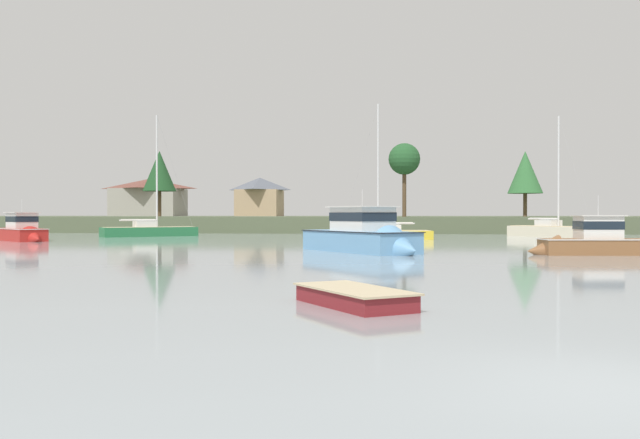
{
  "coord_description": "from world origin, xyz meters",
  "views": [
    {
      "loc": [
        -2.74,
        -9.1,
        2.22
      ],
      "look_at": [
        -7.5,
        35.94,
        1.87
      ],
      "focal_mm": 38.36,
      "sensor_mm": 36.0,
      "label": 1
    }
  ],
  "objects_px": {
    "sailboat_yellow": "(386,236)",
    "cruiser_red": "(23,234)",
    "sailboat_green": "(149,234)",
    "cruiser_skyblue": "(368,241)",
    "cruiser_wood": "(588,246)",
    "sailboat_cream": "(552,234)",
    "dinghy_maroon": "(354,300)"
  },
  "relations": [
    {
      "from": "sailboat_yellow",
      "to": "cruiser_red",
      "type": "distance_m",
      "value": 30.71
    },
    {
      "from": "sailboat_green",
      "to": "cruiser_red",
      "type": "relative_size",
      "value": 1.77
    },
    {
      "from": "sailboat_green",
      "to": "cruiser_skyblue",
      "type": "distance_m",
      "value": 34.87
    },
    {
      "from": "sailboat_green",
      "to": "cruiser_wood",
      "type": "bearing_deg",
      "value": -38.18
    },
    {
      "from": "cruiser_wood",
      "to": "sailboat_cream",
      "type": "bearing_deg",
      "value": 80.76
    },
    {
      "from": "dinghy_maroon",
      "to": "sailboat_cream",
      "type": "bearing_deg",
      "value": 72.5
    },
    {
      "from": "sailboat_yellow",
      "to": "cruiser_skyblue",
      "type": "bearing_deg",
      "value": -92.27
    },
    {
      "from": "sailboat_yellow",
      "to": "sailboat_green",
      "type": "height_order",
      "value": "sailboat_green"
    },
    {
      "from": "dinghy_maroon",
      "to": "cruiser_wood",
      "type": "bearing_deg",
      "value": 62.54
    },
    {
      "from": "sailboat_yellow",
      "to": "cruiser_wood",
      "type": "relative_size",
      "value": 1.73
    },
    {
      "from": "cruiser_skyblue",
      "to": "sailboat_yellow",
      "type": "bearing_deg",
      "value": 87.73
    },
    {
      "from": "sailboat_green",
      "to": "dinghy_maroon",
      "type": "bearing_deg",
      "value": -64.93
    },
    {
      "from": "sailboat_cream",
      "to": "cruiser_red",
      "type": "height_order",
      "value": "sailboat_cream"
    },
    {
      "from": "cruiser_red",
      "to": "cruiser_skyblue",
      "type": "bearing_deg",
      "value": -25.74
    },
    {
      "from": "cruiser_wood",
      "to": "cruiser_skyblue",
      "type": "distance_m",
      "value": 12.12
    },
    {
      "from": "sailboat_cream",
      "to": "cruiser_skyblue",
      "type": "bearing_deg",
      "value": -120.4
    },
    {
      "from": "sailboat_yellow",
      "to": "sailboat_cream",
      "type": "xyz_separation_m",
      "value": [
        16.12,
        8.12,
        0.03
      ]
    },
    {
      "from": "dinghy_maroon",
      "to": "cruiser_skyblue",
      "type": "xyz_separation_m",
      "value": [
        -0.48,
        23.34,
        0.48
      ]
    },
    {
      "from": "sailboat_yellow",
      "to": "dinghy_maroon",
      "type": "xyz_separation_m",
      "value": [
        -0.34,
        -44.1,
        -0.1
      ]
    },
    {
      "from": "dinghy_maroon",
      "to": "cruiser_skyblue",
      "type": "relative_size",
      "value": 0.41
    },
    {
      "from": "cruiser_red",
      "to": "cruiser_skyblue",
      "type": "height_order",
      "value": "cruiser_skyblue"
    },
    {
      "from": "sailboat_yellow",
      "to": "sailboat_green",
      "type": "bearing_deg",
      "value": 166.59
    },
    {
      "from": "sailboat_cream",
      "to": "sailboat_yellow",
      "type": "bearing_deg",
      "value": -153.27
    },
    {
      "from": "sailboat_yellow",
      "to": "sailboat_cream",
      "type": "distance_m",
      "value": 18.05
    },
    {
      "from": "cruiser_skyblue",
      "to": "sailboat_green",
      "type": "bearing_deg",
      "value": 130.81
    },
    {
      "from": "dinghy_maroon",
      "to": "cruiser_skyblue",
      "type": "height_order",
      "value": "cruiser_skyblue"
    },
    {
      "from": "cruiser_red",
      "to": "cruiser_skyblue",
      "type": "xyz_separation_m",
      "value": [
        29.14,
        -14.05,
        0.08
      ]
    },
    {
      "from": "sailboat_yellow",
      "to": "cruiser_skyblue",
      "type": "xyz_separation_m",
      "value": [
        -0.82,
        -20.76,
        0.38
      ]
    },
    {
      "from": "cruiser_red",
      "to": "dinghy_maroon",
      "type": "distance_m",
      "value": 47.7
    },
    {
      "from": "cruiser_wood",
      "to": "cruiser_red",
      "type": "distance_m",
      "value": 43.88
    },
    {
      "from": "sailboat_yellow",
      "to": "cruiser_wood",
      "type": "distance_m",
      "value": 24.52
    },
    {
      "from": "sailboat_cream",
      "to": "cruiser_red",
      "type": "distance_m",
      "value": 48.41
    }
  ]
}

